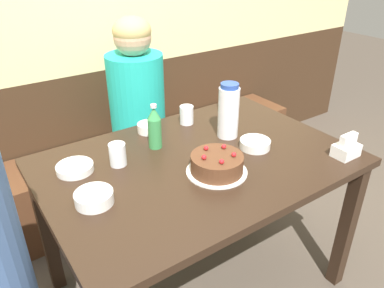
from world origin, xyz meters
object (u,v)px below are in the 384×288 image
bowl_sauce_shallow (255,144)px  glass_water_tall (187,115)px  bowl_soup_white (75,168)px  glass_shot_small (226,102)px  water_pitcher (228,111)px  person_pale_blue_shirt (139,128)px  napkin_holder (346,148)px  bowl_rice_small (148,128)px  bench_seat (124,174)px  bowl_side_dish (94,198)px  glass_tumbler_short (118,154)px  soju_bottle (155,127)px  birthday_cake (217,164)px

bowl_sauce_shallow → glass_water_tall: bearing=105.7°
bowl_soup_white → glass_shot_small: size_ratio=1.87×
water_pitcher → glass_shot_small: bearing=52.1°
bowl_sauce_shallow → person_pale_blue_shirt: size_ratio=0.11×
napkin_holder → bowl_rice_small: bearing=130.3°
bench_seat → bowl_side_dish: 1.13m
napkin_holder → glass_water_tall: (-0.38, 0.67, 0.01)m
glass_tumbler_short → glass_shot_small: glass_tumbler_short is taller
bowl_soup_white → person_pale_blue_shirt: (0.54, 0.50, -0.17)m
glass_shot_small → glass_water_tall: bearing=-173.3°
water_pitcher → napkin_holder: (0.30, -0.44, -0.09)m
napkin_holder → glass_tumbler_short: bearing=149.5°
water_pitcher → bowl_side_dish: bearing=-169.3°
bowl_rice_small → bench_seat: bearing=84.1°
soju_bottle → bowl_sauce_shallow: (0.36, -0.26, -0.08)m
soju_bottle → bowl_side_dish: soju_bottle is taller
bench_seat → water_pitcher: 1.01m
bench_seat → birthday_cake: (0.00, -0.96, 0.56)m
bowl_side_dish → glass_tumbler_short: 0.27m
soju_bottle → person_pale_blue_shirt: person_pale_blue_shirt is taller
birthday_cake → glass_tumbler_short: size_ratio=2.58×
birthday_cake → glass_shot_small: 0.65m
bench_seat → soju_bottle: bearing=-98.8°
bowl_rice_small → glass_water_tall: glass_water_tall is taller
bowl_sauce_shallow → glass_tumbler_short: bearing=159.1°
water_pitcher → bench_seat: bearing=108.1°
bowl_soup_white → bowl_side_dish: bowl_side_dish is taller
water_pitcher → glass_tumbler_short: (-0.54, 0.06, -0.08)m
bench_seat → glass_water_tall: bearing=-72.7°
napkin_holder → person_pale_blue_shirt: person_pale_blue_shirt is taller
bench_seat → bowl_sauce_shallow: size_ratio=18.76×
water_pitcher → glass_shot_small: 0.34m
bowl_soup_white → glass_water_tall: glass_water_tall is taller
birthday_cake → bench_seat: bearing=90.2°
glass_tumbler_short → bowl_side_dish: bearing=-133.4°
glass_tumbler_short → soju_bottle: bearing=12.3°
water_pitcher → person_pale_blue_shirt: size_ratio=0.21×
birthday_cake → bowl_soup_white: (-0.47, 0.33, -0.02)m
person_pale_blue_shirt → glass_water_tall: bearing=12.6°
glass_shot_small → person_pale_blue_shirt: (-0.37, 0.35, -0.20)m
water_pitcher → person_pale_blue_shirt: (-0.17, 0.61, -0.29)m
bowl_sauce_shallow → glass_water_tall: (-0.11, 0.39, 0.03)m
glass_water_tall → birthday_cake: bearing=-109.0°
bowl_soup_white → glass_shot_small: 0.92m
glass_water_tall → glass_tumbler_short: bearing=-159.4°
glass_shot_small → bowl_side_dish: bearing=-156.7°
water_pitcher → napkin_holder: 0.54m
bowl_rice_small → glass_shot_small: bearing=0.7°
water_pitcher → person_pale_blue_shirt: 0.69m
birthday_cake → person_pale_blue_shirt: bearing=85.2°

